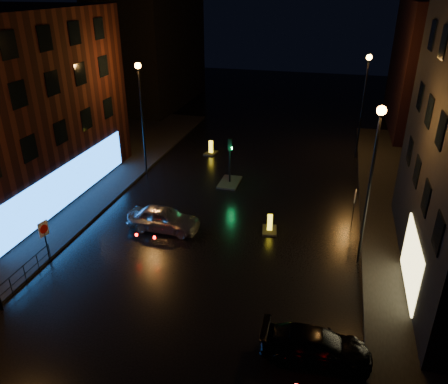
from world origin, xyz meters
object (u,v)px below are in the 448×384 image
Objects in this scene: bollard_near at (270,228)px; bollard_far at (211,151)px; silver_hatchback at (164,219)px; road_sign_left at (44,232)px; traffic_signal at (230,177)px; road_sign_right at (355,199)px; dark_sedan at (316,346)px.

bollard_far reaches higher than bollard_near.
road_sign_left is at bearing 137.54° from silver_hatchback.
bollard_far is (-3.06, 5.53, -0.25)m from traffic_signal.
bollard_near is 5.45m from road_sign_right.
bollard_near is (6.12, 1.40, -0.49)m from silver_hatchback.
silver_hatchback is 11.50m from road_sign_right.
bollard_near is at bearing 41.72° from road_sign_left.
silver_hatchback is at bearing 57.95° from road_sign_left.
dark_sedan is 3.12× the size of bollard_near.
road_sign_left is at bearing -159.07° from bollard_near.
bollard_far is at bearing 5.36° from silver_hatchback.
road_sign_left reaches higher than dark_sedan.
traffic_signal is at bearing 23.78° from dark_sedan.
road_sign_right is at bearing -69.56° from silver_hatchback.
silver_hatchback is 1.76× the size of road_sign_left.
road_sign_left is at bearing 76.01° from dark_sedan.
bollard_near is at bearing -75.71° from silver_hatchback.
traffic_signal is 16.91m from dark_sedan.
bollard_far is 0.67× the size of road_sign_right.
silver_hatchback is 13.06m from bollard_far.
dark_sedan is at bearing -79.12° from bollard_near.
silver_hatchback is 1.99× the size of road_sign_right.
road_sign_left is (-3.64, -17.76, 1.58)m from bollard_far.
traffic_signal is 0.80× the size of silver_hatchback.
bollard_far is (-10.35, 20.79, -0.37)m from dark_sedan.
bollard_far is at bearing 90.21° from road_sign_left.
road_sign_right is at bearing 17.40° from bollard_near.
traffic_signal reaches higher than silver_hatchback.
traffic_signal is 2.51× the size of bollard_near.
road_sign_right reaches higher than dark_sedan.
traffic_signal is 14.00m from road_sign_left.
bollard_far is 15.03m from road_sign_right.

